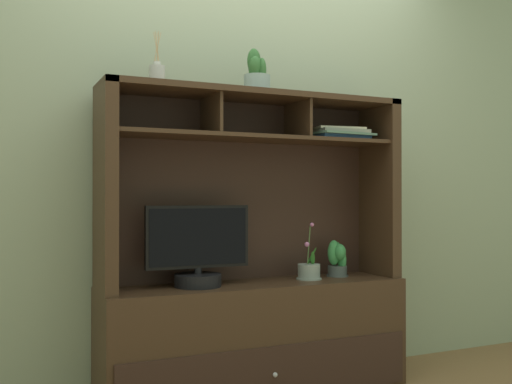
% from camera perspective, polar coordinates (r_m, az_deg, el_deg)
% --- Properties ---
extents(back_wall, '(6.00, 0.02, 2.80)m').
position_cam_1_polar(back_wall, '(3.28, -1.71, 6.39)').
color(back_wall, '#97A687').
rests_on(back_wall, ground).
extents(media_console, '(1.59, 0.44, 1.54)m').
position_cam_1_polar(media_console, '(3.09, -0.06, -10.66)').
color(media_console, '#3E2A1A').
rests_on(media_console, ground).
extents(tv_monitor, '(0.53, 0.23, 0.40)m').
position_cam_1_polar(tv_monitor, '(2.92, -5.64, -5.93)').
color(tv_monitor, black).
rests_on(tv_monitor, media_console).
extents(potted_orchid, '(0.14, 0.14, 0.30)m').
position_cam_1_polar(potted_orchid, '(3.19, 5.15, -7.63)').
color(potted_orchid, gray).
rests_on(potted_orchid, media_console).
extents(potted_fern, '(0.12, 0.12, 0.20)m').
position_cam_1_polar(potted_fern, '(3.32, 7.86, -6.45)').
color(potted_fern, '#48524F').
rests_on(potted_fern, media_console).
extents(magazine_stack_left, '(0.36, 0.25, 0.07)m').
position_cam_1_polar(magazine_stack_left, '(3.26, 8.02, 5.56)').
color(magazine_stack_left, navy).
rests_on(magazine_stack_left, media_console).
extents(diffuser_bottle, '(0.08, 0.08, 0.26)m').
position_cam_1_polar(diffuser_bottle, '(2.94, -9.56, 11.07)').
color(diffuser_bottle, '#B9B9B1').
rests_on(diffuser_bottle, media_console).
extents(potted_succulent, '(0.16, 0.16, 0.23)m').
position_cam_1_polar(potted_succulent, '(3.09, 0.08, 11.22)').
color(potted_succulent, '#869F97').
rests_on(potted_succulent, media_console).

